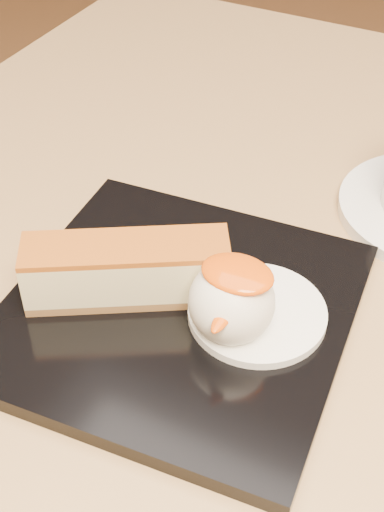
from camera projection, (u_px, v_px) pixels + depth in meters
The scene contains 7 objects.
table at pixel (292, 388), 0.63m from camera, with size 0.80×0.80×0.72m.
dessert_plate at pixel (178, 312), 0.47m from camera, with size 0.22×0.22×0.01m, color black.
cheesecake at pixel (127, 270), 0.46m from camera, with size 0.13×0.10×0.04m.
cream_smear at pixel (257, 313), 0.46m from camera, with size 0.09×0.09×0.01m, color white.
ice_cream_scoop at pixel (232, 302), 0.44m from camera, with size 0.05×0.05×0.05m, color white.
mango_sauce at pixel (238, 274), 0.42m from camera, with size 0.05×0.03×0.01m, color #E24E07.
mint_sprig at pixel (232, 271), 0.48m from camera, with size 0.03×0.02×0.00m.
Camera 1 is at (0.10, -0.39, 1.07)m, focal length 50.00 mm.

